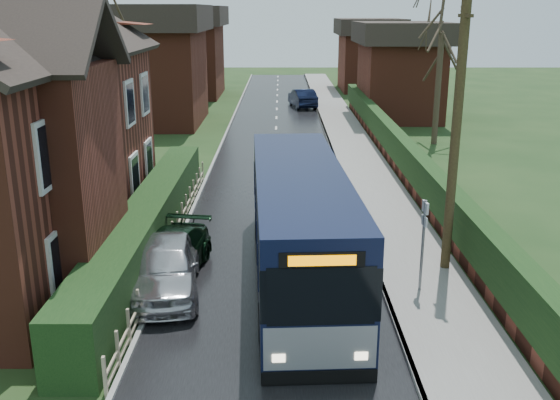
{
  "coord_description": "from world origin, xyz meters",
  "views": [
    {
      "loc": [
        0.27,
        -13.58,
        7.3
      ],
      "look_at": [
        0.26,
        4.38,
        1.8
      ],
      "focal_mm": 40.0,
      "sensor_mm": 36.0,
      "label": 1
    }
  ],
  "objects_px": {
    "car_silver": "(166,266)",
    "bus_stop_sign": "(423,233)",
    "bus": "(300,227)",
    "telegraph_pole": "(455,140)",
    "car_green": "(169,256)"
  },
  "relations": [
    {
      "from": "car_silver",
      "to": "bus_stop_sign",
      "type": "xyz_separation_m",
      "value": [
        6.8,
        -0.15,
        0.99
      ]
    },
    {
      "from": "bus",
      "to": "car_silver",
      "type": "bearing_deg",
      "value": -171.33
    },
    {
      "from": "bus_stop_sign",
      "to": "telegraph_pole",
      "type": "relative_size",
      "value": 0.34
    },
    {
      "from": "car_green",
      "to": "telegraph_pole",
      "type": "distance_m",
      "value": 8.61
    },
    {
      "from": "car_silver",
      "to": "bus_stop_sign",
      "type": "bearing_deg",
      "value": -8.16
    },
    {
      "from": "car_green",
      "to": "bus_stop_sign",
      "type": "bearing_deg",
      "value": -0.75
    },
    {
      "from": "bus",
      "to": "bus_stop_sign",
      "type": "bearing_deg",
      "value": -18.35
    },
    {
      "from": "car_green",
      "to": "bus_stop_sign",
      "type": "distance_m",
      "value": 7.09
    },
    {
      "from": "bus",
      "to": "car_green",
      "type": "bearing_deg",
      "value": 172.46
    },
    {
      "from": "bus",
      "to": "telegraph_pole",
      "type": "distance_m",
      "value": 4.89
    },
    {
      "from": "bus",
      "to": "car_silver",
      "type": "height_order",
      "value": "bus"
    },
    {
      "from": "bus_stop_sign",
      "to": "telegraph_pole",
      "type": "xyz_separation_m",
      "value": [
        1.05,
        1.51,
        2.17
      ]
    },
    {
      "from": "car_silver",
      "to": "telegraph_pole",
      "type": "xyz_separation_m",
      "value": [
        7.85,
        1.36,
        3.16
      ]
    },
    {
      "from": "car_green",
      "to": "bus_stop_sign",
      "type": "xyz_separation_m",
      "value": [
        6.9,
        -1.19,
        1.12
      ]
    },
    {
      "from": "car_silver",
      "to": "car_green",
      "type": "relative_size",
      "value": 1.04
    }
  ]
}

